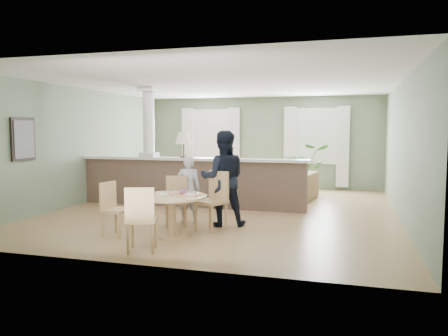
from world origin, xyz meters
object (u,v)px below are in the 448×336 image
(houseplant, at_px, (306,169))
(chair_far_boy, at_px, (176,198))
(sofa, at_px, (251,178))
(man_person, at_px, (223,178))
(chair_far_man, at_px, (214,197))
(dining_table, at_px, (172,204))
(chair_near, at_px, (141,216))
(chair_side, at_px, (114,206))
(child_person, at_px, (188,189))

(houseplant, bearing_deg, chair_far_boy, -112.65)
(sofa, bearing_deg, houseplant, 38.43)
(man_person, bearing_deg, sofa, -103.15)
(chair_far_man, bearing_deg, dining_table, -98.76)
(houseplant, distance_m, man_person, 4.44)
(dining_table, height_order, chair_near, chair_near)
(sofa, height_order, houseplant, houseplant)
(chair_far_boy, distance_m, chair_far_man, 0.77)
(chair_far_man, height_order, chair_side, chair_far_man)
(chair_side, distance_m, child_person, 1.56)
(houseplant, height_order, chair_far_man, houseplant)
(chair_side, height_order, child_person, child_person)
(houseplant, distance_m, chair_far_boy, 4.91)
(houseplant, xyz_separation_m, man_person, (-1.07, -4.31, 0.18))
(houseplant, bearing_deg, chair_side, -114.81)
(houseplant, relative_size, man_person, 0.79)
(chair_far_man, bearing_deg, chair_near, -84.32)
(chair_far_man, bearing_deg, chair_side, -124.06)
(sofa, distance_m, chair_far_boy, 3.79)
(houseplant, height_order, chair_far_boy, houseplant)
(sofa, xyz_separation_m, man_person, (0.27, -3.53, 0.38))
(houseplant, height_order, child_person, houseplant)
(houseplant, bearing_deg, sofa, -149.79)
(chair_near, bearing_deg, dining_table, -112.66)
(sofa, bearing_deg, dining_table, -85.11)
(chair_far_man, bearing_deg, sofa, 116.85)
(chair_near, xyz_separation_m, child_person, (-0.08, 2.10, 0.11))
(houseplant, height_order, man_person, man_person)
(child_person, relative_size, man_person, 0.73)
(child_person, height_order, man_person, man_person)
(chair_far_boy, xyz_separation_m, child_person, (0.12, 0.30, 0.14))
(dining_table, bearing_deg, chair_far_man, 57.42)
(houseplant, relative_size, chair_far_boy, 1.53)
(chair_far_man, distance_m, chair_near, 1.77)
(chair_far_boy, height_order, chair_side, chair_far_boy)
(chair_near, distance_m, chair_side, 1.18)
(chair_far_boy, bearing_deg, chair_far_man, -28.99)
(chair_far_boy, xyz_separation_m, chair_side, (-0.68, -1.03, -0.00))
(dining_table, distance_m, chair_far_boy, 0.91)
(chair_far_man, bearing_deg, chair_far_boy, -165.73)
(chair_far_boy, bearing_deg, child_person, 47.74)
(man_person, bearing_deg, dining_table, 46.26)
(houseplant, distance_m, child_person, 4.59)
(sofa, relative_size, man_person, 1.92)
(sofa, xyz_separation_m, chair_far_boy, (-0.55, -3.75, 0.01))
(houseplant, xyz_separation_m, chair_far_boy, (-1.89, -4.53, -0.19))
(sofa, bearing_deg, man_person, -77.43)
(chair_near, height_order, child_person, child_person)
(chair_far_boy, xyz_separation_m, chair_far_man, (0.76, -0.13, 0.07))
(chair_far_boy, distance_m, chair_near, 1.82)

